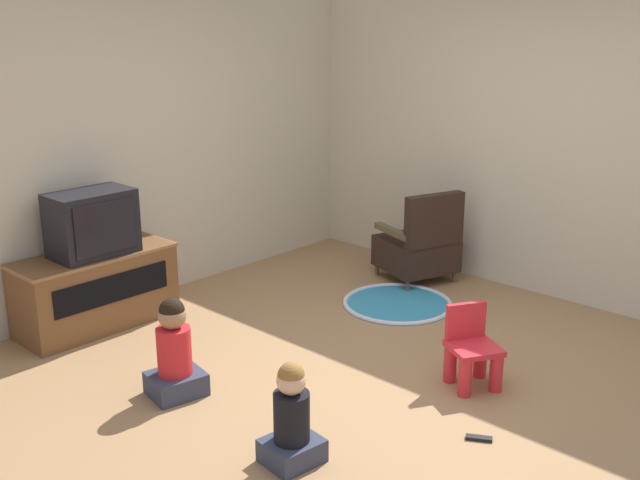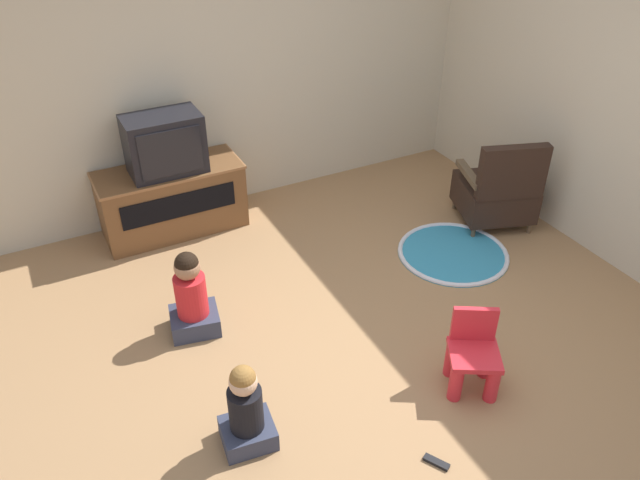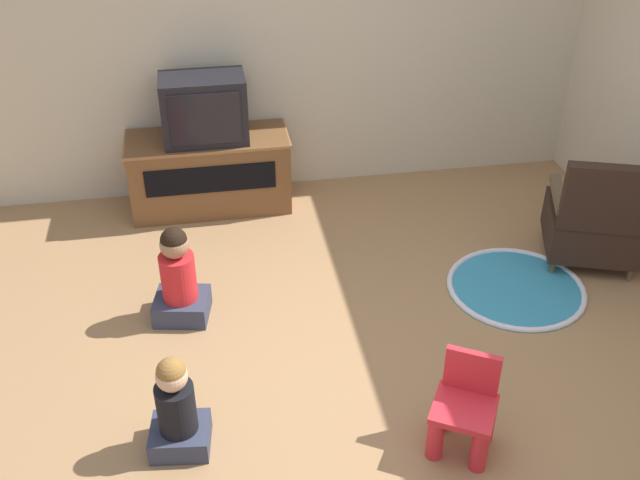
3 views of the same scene
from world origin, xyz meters
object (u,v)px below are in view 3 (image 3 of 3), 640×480
Objects in this scene: television at (204,109)px; child_watching_left at (177,410)px; yellow_kid_chair at (464,413)px; child_watching_center at (179,280)px; black_armchair at (595,221)px; tv_cabinet at (210,171)px.

television is 1.04× the size of child_watching_left.
yellow_kid_chair is 1.91m from child_watching_center.
yellow_kid_chair is at bearing 64.52° from black_armchair.
tv_cabinet is 2.31× the size of yellow_kid_chair.
black_armchair is (2.55, -1.22, 0.02)m from tv_cabinet.
television is 1.45m from child_watching_center.
black_armchair is (2.55, -1.18, -0.51)m from television.
yellow_kid_chair is at bearing -66.59° from television.
black_armchair is 1.29× the size of child_watching_center.
child_watching_center is (-2.81, -0.13, -0.04)m from black_armchair.
child_watching_center is at bearing -101.15° from television.
yellow_kid_chair is 0.90× the size of child_watching_left.
tv_cabinet and child_watching_left have the same top height.
black_armchair is 2.02m from yellow_kid_chair.
yellow_kid_chair is at bearing -2.33° from child_watching_left.
television reaches higher than yellow_kid_chair.
black_armchair is 2.81m from child_watching_center.
yellow_kid_chair is (1.13, -2.65, -0.09)m from tv_cabinet.
child_watching_center is (-0.26, -1.35, -0.02)m from tv_cabinet.
child_watching_center is (0.03, 1.07, 0.03)m from child_watching_left.
television is 0.94× the size of child_watching_center.
child_watching_center reaches higher than tv_cabinet.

